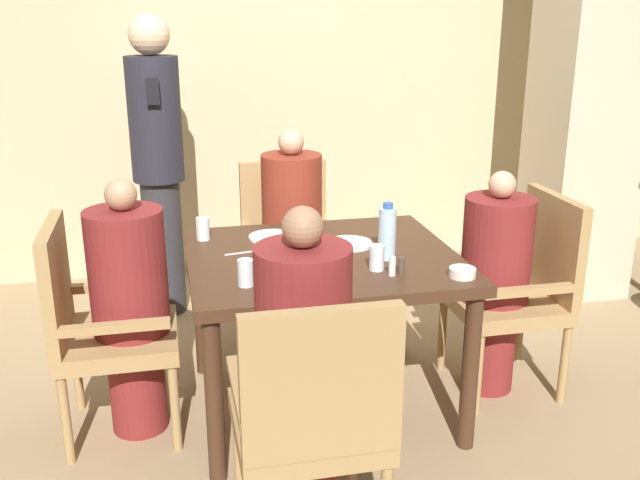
% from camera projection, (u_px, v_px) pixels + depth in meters
% --- Properties ---
extents(ground_plane, '(16.00, 16.00, 0.00)m').
position_uv_depth(ground_plane, '(322.00, 405.00, 3.32)').
color(ground_plane, '#9E8460').
extents(wall_back, '(8.00, 0.06, 2.80)m').
position_uv_depth(wall_back, '(258.00, 65.00, 4.72)').
color(wall_back, '#C6B289').
rests_on(wall_back, ground_plane).
extents(pillar_stone, '(0.55, 0.55, 2.70)m').
position_uv_depth(pillar_stone, '(590.00, 79.00, 4.32)').
color(pillar_stone, beige).
rests_on(pillar_stone, ground_plane).
extents(dining_table, '(1.16, 1.01, 0.74)m').
position_uv_depth(dining_table, '(322.00, 275.00, 3.12)').
color(dining_table, '#422819').
rests_on(dining_table, ground_plane).
extents(chair_left_side, '(0.49, 0.49, 0.95)m').
position_uv_depth(chair_left_side, '(97.00, 321.00, 2.96)').
color(chair_left_side, '#A88451').
rests_on(chair_left_side, ground_plane).
extents(diner_in_left_chair, '(0.32, 0.32, 1.12)m').
position_uv_depth(diner_in_left_chair, '(131.00, 306.00, 2.97)').
color(diner_in_left_chair, maroon).
rests_on(diner_in_left_chair, ground_plane).
extents(chair_far_side, '(0.49, 0.49, 0.95)m').
position_uv_depth(chair_far_side, '(288.00, 241.00, 3.99)').
color(chair_far_side, '#A88451').
rests_on(chair_far_side, ground_plane).
extents(diner_in_far_chair, '(0.32, 0.32, 1.17)m').
position_uv_depth(diner_in_far_chair, '(292.00, 234.00, 3.83)').
color(diner_in_far_chair, maroon).
rests_on(diner_in_far_chair, ground_plane).
extents(chair_right_side, '(0.49, 0.49, 0.95)m').
position_uv_depth(chair_right_side, '(522.00, 285.00, 3.36)').
color(chair_right_side, '#A88451').
rests_on(chair_right_side, ground_plane).
extents(diner_in_right_chair, '(0.32, 0.32, 1.07)m').
position_uv_depth(diner_in_right_chair, '(495.00, 281.00, 3.32)').
color(diner_in_right_chair, maroon).
rests_on(diner_in_right_chair, ground_plane).
extents(chair_near_corner, '(0.49, 0.49, 0.95)m').
position_uv_depth(chair_near_corner, '(312.00, 415.00, 2.28)').
color(chair_near_corner, '#A88451').
rests_on(chair_near_corner, ground_plane).
extents(diner_in_near_chair, '(0.32, 0.32, 1.17)m').
position_uv_depth(diner_in_near_chair, '(304.00, 370.00, 2.39)').
color(diner_in_near_chair, maroon).
rests_on(diner_in_near_chair, ground_plane).
extents(standing_host, '(0.30, 0.33, 1.74)m').
position_uv_depth(standing_host, '(158.00, 160.00, 4.08)').
color(standing_host, '#2D2D33').
rests_on(standing_host, ground_plane).
extents(plate_main_left, '(0.22, 0.22, 0.01)m').
position_uv_depth(plate_main_left, '(303.00, 259.00, 3.01)').
color(plate_main_left, white).
rests_on(plate_main_left, dining_table).
extents(plate_main_right, '(0.22, 0.22, 0.01)m').
position_uv_depth(plate_main_right, '(272.00, 237.00, 3.31)').
color(plate_main_right, white).
rests_on(plate_main_right, dining_table).
extents(plate_dessert_center, '(0.22, 0.22, 0.01)m').
position_uv_depth(plate_dessert_center, '(349.00, 244.00, 3.22)').
color(plate_dessert_center, white).
rests_on(plate_dessert_center, dining_table).
extents(teacup_with_saucer, '(0.11, 0.11, 0.06)m').
position_uv_depth(teacup_with_saucer, '(323.00, 272.00, 2.81)').
color(teacup_with_saucer, white).
rests_on(teacup_with_saucer, dining_table).
extents(bowl_small, '(0.11, 0.11, 0.04)m').
position_uv_depth(bowl_small, '(462.00, 272.00, 2.83)').
color(bowl_small, white).
rests_on(bowl_small, dining_table).
extents(water_bottle, '(0.07, 0.07, 0.25)m').
position_uv_depth(water_bottle, '(387.00, 233.00, 3.01)').
color(water_bottle, silver).
rests_on(water_bottle, dining_table).
extents(glass_tall_near, '(0.06, 0.06, 0.11)m').
position_uv_depth(glass_tall_near, '(246.00, 273.00, 2.73)').
color(glass_tall_near, silver).
rests_on(glass_tall_near, dining_table).
extents(glass_tall_mid, '(0.06, 0.06, 0.11)m').
position_uv_depth(glass_tall_mid, '(377.00, 258.00, 2.89)').
color(glass_tall_mid, silver).
rests_on(glass_tall_mid, dining_table).
extents(glass_tall_far, '(0.06, 0.06, 0.11)m').
position_uv_depth(glass_tall_far, '(203.00, 229.00, 3.27)').
color(glass_tall_far, silver).
rests_on(glass_tall_far, dining_table).
extents(salt_shaker, '(0.03, 0.03, 0.08)m').
position_uv_depth(salt_shaker, '(392.00, 266.00, 2.84)').
color(salt_shaker, white).
rests_on(salt_shaker, dining_table).
extents(pepper_shaker, '(0.03, 0.03, 0.07)m').
position_uv_depth(pepper_shaker, '(401.00, 266.00, 2.84)').
color(pepper_shaker, '#4C3D2D').
rests_on(pepper_shaker, dining_table).
extents(fork_beside_plate, '(0.19, 0.05, 0.00)m').
position_uv_depth(fork_beside_plate, '(250.00, 252.00, 3.12)').
color(fork_beside_plate, silver).
rests_on(fork_beside_plate, dining_table).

